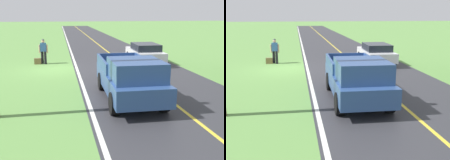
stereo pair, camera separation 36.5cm
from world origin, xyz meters
TOP-DOWN VIEW (x-y plane):
  - ground_plane at (0.00, 0.00)m, footprint 200.00×200.00m
  - road_surface at (-4.60, 0.00)m, footprint 7.00×120.00m
  - lane_edge_line at (-1.28, 0.00)m, footprint 0.16×117.60m
  - lane_centre_line at (-4.60, 0.00)m, footprint 0.14×117.60m
  - hitchhiker_walking at (0.86, -2.14)m, footprint 0.62×0.52m
  - suitcase_carried at (1.29, -2.06)m, footprint 0.46×0.21m
  - pickup_truck_passing at (-2.96, 7.18)m, footprint 2.19×5.44m
  - sedan_near_oncoming at (-6.14, -1.01)m, footprint 2.04×4.46m

SIDE VIEW (x-z plane):
  - ground_plane at x=0.00m, z-range 0.00..0.00m
  - road_surface at x=-4.60m, z-range 0.00..0.00m
  - lane_edge_line at x=-1.28m, z-range 0.00..0.01m
  - lane_centre_line at x=-4.60m, z-range 0.00..0.01m
  - suitcase_carried at x=1.29m, z-range 0.00..0.42m
  - sedan_near_oncoming at x=-6.14m, z-range 0.05..1.46m
  - pickup_truck_passing at x=-2.96m, z-range 0.06..1.88m
  - hitchhiker_walking at x=0.86m, z-range 0.11..1.85m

